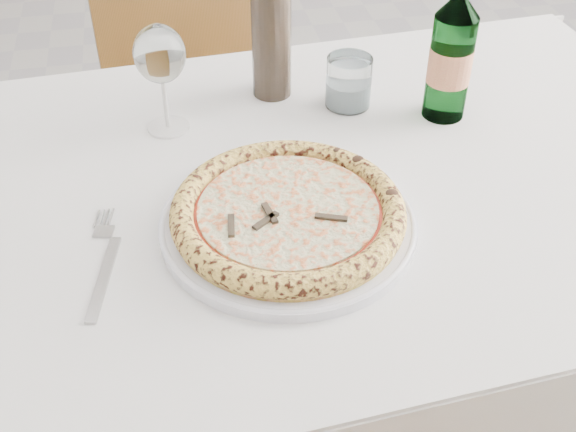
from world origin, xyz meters
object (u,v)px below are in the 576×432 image
beer_bottle (451,55)px  wine_glass (160,57)px  plate (288,223)px  tumbler (349,85)px  chair_far (197,62)px  wine_bottle (271,31)px  pizza (288,212)px  dining_table (275,235)px

beer_bottle → wine_glass: bearing=174.2°
plate → tumbler: bearing=61.5°
wine_glass → tumbler: size_ratio=2.08×
tumbler → wine_glass: bearing=-176.9°
chair_far → wine_glass: 0.73m
wine_bottle → pizza: bearing=-96.9°
chair_far → wine_glass: chair_far is taller
plate → pizza: pizza is taller
beer_bottle → tumbler: bearing=157.1°
wine_glass → beer_bottle: bearing=-5.8°
beer_bottle → pizza: bearing=-142.5°
plate → beer_bottle: beer_bottle is taller
plate → wine_glass: bearing=116.5°
dining_table → plate: bearing=-90.0°
tumbler → dining_table: bearing=-130.2°
dining_table → chair_far: size_ratio=1.48×
pizza → tumbler: size_ratio=3.68×
plate → chair_far: bearing=92.7°
beer_bottle → wine_bottle: bearing=154.8°
chair_far → pizza: (0.04, -0.91, 0.25)m
plate → pizza: size_ratio=1.10×
pizza → beer_bottle: (0.29, 0.22, 0.07)m
wine_glass → wine_bottle: 0.19m
plate → pizza: bearing=160.6°
chair_far → plate: size_ratio=2.87×
wine_glass → wine_bottle: wine_bottle is taller
pizza → wine_bottle: (0.04, 0.34, 0.08)m
tumbler → wine_bottle: bearing=152.0°
wine_glass → tumbler: 0.30m
plate → tumbler: (0.15, 0.28, 0.03)m
plate → beer_bottle: bearing=37.5°
beer_bottle → wine_bottle: wine_bottle is taller
wine_glass → beer_bottle: (0.42, -0.04, -0.02)m
chair_far → pizza: size_ratio=3.15×
chair_far → tumbler: (0.19, -0.62, 0.26)m
chair_far → tumbler: size_ratio=11.61×
chair_far → pizza: chair_far is taller
chair_far → beer_bottle: (0.33, -0.68, 0.32)m
wine_glass → tumbler: (0.28, 0.02, -0.08)m
pizza → wine_glass: bearing=116.5°
chair_far → wine_glass: bearing=-98.0°
dining_table → pizza: (-0.00, -0.10, 0.12)m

